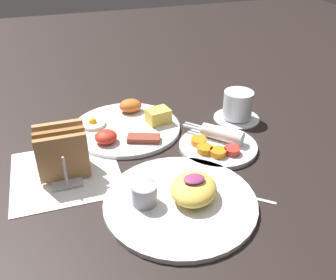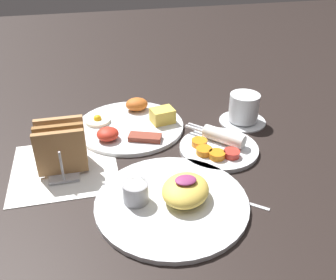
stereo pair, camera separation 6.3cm
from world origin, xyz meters
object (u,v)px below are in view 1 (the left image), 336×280
Objects in this scene: plate_breakfast at (127,125)px; toast_rack at (62,153)px; plate_foreground at (181,198)px; coffee_cup at (238,107)px; plate_condiments at (218,144)px.

plate_breakfast is 2.33× the size of toast_rack.
plate_foreground is 2.40× the size of coffee_cup.
toast_rack reaches higher than plate_foreground.
plate_foreground is 2.48× the size of toast_rack.
plate_condiments is (0.18, -0.15, 0.00)m from plate_breakfast.
toast_rack is (-0.34, 0.01, 0.04)m from plate_condiments.
plate_condiments is at bearing -1.31° from toast_rack.
plate_breakfast reaches higher than plate_condiments.
toast_rack is at bearing -166.68° from coffee_cup.
toast_rack is (-0.16, -0.14, 0.04)m from plate_breakfast.
toast_rack is 0.97× the size of coffee_cup.
plate_breakfast is at bearing 172.78° from coffee_cup.
toast_rack is at bearing 178.69° from plate_condiments.
plate_breakfast is at bearing 41.10° from toast_rack.
plate_breakfast is 1.47× the size of plate_condiments.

